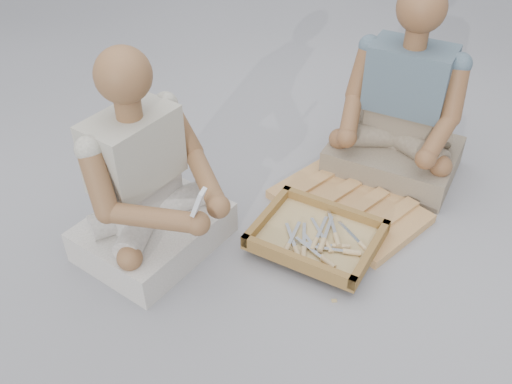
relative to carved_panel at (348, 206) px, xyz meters
The scene contains 29 objects.
ground 0.66m from the carved_panel, 110.52° to the right, with size 60.00×60.00×0.00m, color #9F9EA3.
carved_panel is the anchor object (origin of this frame).
tool_tray 0.30m from the carved_panel, 92.26° to the right, with size 0.51×0.41×0.06m.
chisel_0 0.33m from the carved_panel, 75.48° to the right, with size 0.21×0.11×0.02m.
chisel_1 0.36m from the carved_panel, 67.73° to the right, with size 0.21×0.09×0.02m.
chisel_2 0.43m from the carved_panel, 95.41° to the right, with size 0.16×0.17×0.02m.
chisel_3 0.29m from the carved_panel, 76.96° to the right, with size 0.15×0.19×0.02m.
chisel_4 0.31m from the carved_panel, 56.19° to the right, with size 0.20×0.13×0.02m.
chisel_5 0.34m from the carved_panel, 84.28° to the right, with size 0.07×0.22×0.02m.
chisel_6 0.44m from the carved_panel, 99.67° to the right, with size 0.06×0.22×0.02m.
chisel_7 0.43m from the carved_panel, 79.10° to the right, with size 0.21×0.09×0.02m.
chisel_8 0.34m from the carved_panel, 89.57° to the right, with size 0.06×0.22×0.02m.
chisel_9 0.41m from the carved_panel, 92.05° to the right, with size 0.12×0.20×0.02m.
chisel_10 0.33m from the carved_panel, 82.37° to the right, with size 0.18×0.16×0.02m.
chisel_11 0.41m from the carved_panel, 80.11° to the right, with size 0.19×0.14×0.02m.
wood_chip_0 0.33m from the carved_panel, 168.82° to the left, with size 0.02×0.01×0.00m, color tan.
wood_chip_1 0.34m from the carved_panel, 113.19° to the right, with size 0.02×0.01×0.00m, color tan.
wood_chip_2 0.18m from the carved_panel, 76.87° to the right, with size 0.02×0.01×0.00m, color tan.
wood_chip_3 0.27m from the carved_panel, 41.41° to the right, with size 0.02×0.01×0.00m, color tan.
wood_chip_4 0.11m from the carved_panel, 37.55° to the left, with size 0.02×0.01×0.00m, color tan.
wood_chip_5 0.36m from the carved_panel, 164.06° to the right, with size 0.02×0.01×0.00m, color tan.
wood_chip_6 0.55m from the carved_panel, 70.85° to the right, with size 0.02×0.01×0.00m, color tan.
wood_chip_7 0.35m from the carved_panel, 69.49° to the right, with size 0.02×0.01×0.00m, color tan.
wood_chip_8 0.33m from the carved_panel, 117.15° to the right, with size 0.02×0.01×0.00m, color tan.
wood_chip_9 0.07m from the carved_panel, 144.41° to the left, with size 0.02×0.01×0.00m, color tan.
wood_chip_10 0.19m from the carved_panel, 62.35° to the right, with size 0.02×0.01×0.00m, color tan.
craftsman 0.91m from the carved_panel, 133.16° to the right, with size 0.60×0.59×0.87m.
companion 0.49m from the carved_panel, 82.83° to the left, with size 0.61×0.51×0.91m.
mobile_phone 0.87m from the carved_panel, 111.26° to the right, with size 0.06×0.06×0.11m.
Camera 1 is at (0.92, -1.28, 1.65)m, focal length 40.00 mm.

